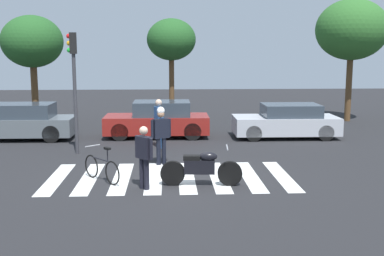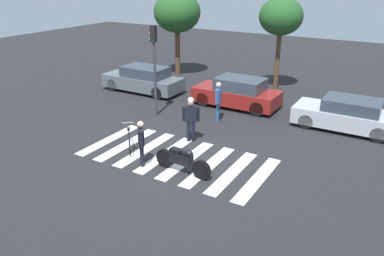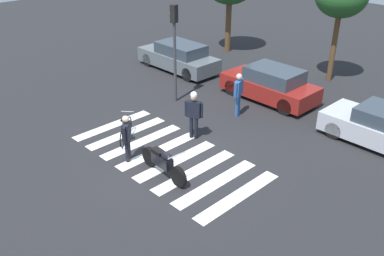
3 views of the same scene
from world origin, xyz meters
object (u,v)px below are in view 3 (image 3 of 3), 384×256
leaning_bicycle (126,131)px  pedestrian_bystander (238,92)px  car_grey_coupe (179,57)px  car_maroon_wagon (270,85)px  traffic_light_pole (174,38)px  police_motorcycle (163,162)px  officer_on_foot (127,136)px  officer_by_motorcycle (194,112)px

leaning_bicycle → pedestrian_bystander: 4.70m
car_grey_coupe → car_maroon_wagon: (5.55, 0.25, 0.01)m
car_grey_coupe → traffic_light_pole: traffic_light_pole is taller
police_motorcycle → traffic_light_pole: (-4.00, 4.12, 2.30)m
leaning_bicycle → officer_on_foot: size_ratio=0.80×
officer_on_foot → pedestrian_bystander: (0.28, 5.20, 0.10)m
car_grey_coupe → car_maroon_wagon: car_maroon_wagon is taller
police_motorcycle → leaning_bicycle: police_motorcycle is taller
officer_by_motorcycle → leaning_bicycle: bearing=-130.6°
police_motorcycle → pedestrian_bystander: 5.11m
officer_on_foot → car_grey_coupe: (-5.34, 7.16, -0.24)m
police_motorcycle → car_maroon_wagon: bearing=100.0°
police_motorcycle → pedestrian_bystander: bearing=103.5°
leaning_bicycle → officer_by_motorcycle: (1.58, 1.85, 0.68)m
police_motorcycle → officer_by_motorcycle: (-1.07, 2.37, 0.59)m
officer_on_foot → car_grey_coupe: officer_on_foot is taller
car_maroon_wagon → officer_on_foot: bearing=-91.6°
pedestrian_bystander → leaning_bicycle: bearing=-108.4°
pedestrian_bystander → traffic_light_pole: 3.40m
car_grey_coupe → officer_by_motorcycle: bearing=-38.3°
car_maroon_wagon → leaning_bicycle: bearing=-101.9°
officer_by_motorcycle → car_grey_coupe: officer_by_motorcycle is taller
car_maroon_wagon → pedestrian_bystander: bearing=-88.1°
officer_by_motorcycle → pedestrian_bystander: 2.57m
leaning_bicycle → officer_on_foot: (1.19, -0.78, 0.56)m
car_grey_coupe → officer_on_foot: bearing=-53.3°
pedestrian_bystander → traffic_light_pole: traffic_light_pole is taller
officer_by_motorcycle → car_maroon_wagon: size_ratio=0.43×
leaning_bicycle → officer_by_motorcycle: officer_by_motorcycle is taller
pedestrian_bystander → car_grey_coupe: 5.97m
officer_by_motorcycle → car_grey_coupe: bearing=141.7°
police_motorcycle → car_grey_coupe: size_ratio=0.47×
officer_on_foot → traffic_light_pole: 5.38m
officer_on_foot → officer_by_motorcycle: size_ratio=0.90×
officer_on_foot → officer_by_motorcycle: officer_by_motorcycle is taller
officer_on_foot → officer_by_motorcycle: (0.40, 2.63, 0.13)m
car_maroon_wagon → police_motorcycle: bearing=-80.0°
pedestrian_bystander → car_grey_coupe: (-5.62, 1.97, -0.34)m
officer_on_foot → traffic_light_pole: traffic_light_pole is taller
officer_on_foot → car_maroon_wagon: 7.42m
police_motorcycle → leaning_bicycle: size_ratio=1.65×
leaning_bicycle → traffic_light_pole: size_ratio=0.32×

